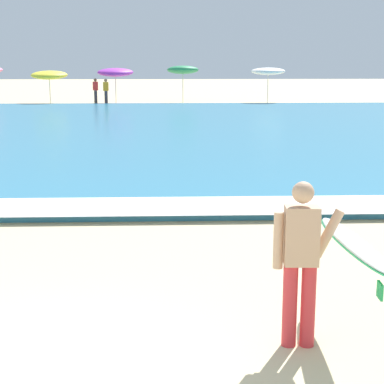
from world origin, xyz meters
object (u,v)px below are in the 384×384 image
object	(u,v)px
beach_umbrella_1	(49,75)
beach_umbrella_4	(268,71)
beach_umbrella_2	(115,72)
beachgoer_near_row_left	(106,91)
surfer_with_board	(324,250)
beach_umbrella_3	(183,70)
beachgoer_near_row_mid	(96,90)

from	to	relation	value
beach_umbrella_1	beach_umbrella_4	world-z (taller)	beach_umbrella_4
beach_umbrella_2	beachgoer_near_row_left	world-z (taller)	beach_umbrella_2
surfer_with_board	beachgoer_near_row_left	distance (m)	34.47
beach_umbrella_3	beach_umbrella_4	xyz separation A→B (m)	(5.34, -1.08, -0.07)
beach_umbrella_1	beachgoer_near_row_left	world-z (taller)	beach_umbrella_1
surfer_with_board	beach_umbrella_2	size ratio (longest dim) A/B	1.22
beach_umbrella_4	beachgoer_near_row_left	world-z (taller)	beach_umbrella_4
beach_umbrella_4	surfer_with_board	bearing A→B (deg)	-97.89
beach_umbrella_2	beachgoer_near_row_mid	size ratio (longest dim) A/B	1.46
beachgoer_near_row_left	beachgoer_near_row_mid	world-z (taller)	same
beach_umbrella_2	beach_umbrella_4	bearing A→B (deg)	-5.21
surfer_with_board	beach_umbrella_4	world-z (taller)	beach_umbrella_4
surfer_with_board	beach_umbrella_4	xyz separation A→B (m)	(4.77, 34.41, 0.98)
beachgoer_near_row_left	beach_umbrella_1	bearing A→B (deg)	173.56
surfer_with_board	beach_umbrella_1	world-z (taller)	beach_umbrella_1
beach_umbrella_2	beach_umbrella_4	world-z (taller)	beach_umbrella_2
beach_umbrella_3	beachgoer_near_row_mid	xyz separation A→B (m)	(-5.53, -0.79, -1.24)
beachgoer_near_row_mid	beach_umbrella_4	bearing A→B (deg)	-1.52
surfer_with_board	beachgoer_near_row_left	size ratio (longest dim) A/B	1.78
beach_umbrella_1	beachgoer_near_row_left	xyz separation A→B (m)	(3.53, -0.40, -0.95)
beach_umbrella_2	beachgoer_near_row_mid	distance (m)	1.75
beach_umbrella_4	beachgoer_near_row_mid	xyz separation A→B (m)	(-10.88, 0.29, -1.17)
beach_umbrella_1	beach_umbrella_3	distance (m)	8.42
surfer_with_board	beachgoer_near_row_left	bearing A→B (deg)	99.00
beach_umbrella_3	beachgoer_near_row_left	distance (m)	5.18
surfer_with_board	beachgoer_near_row_mid	xyz separation A→B (m)	(-6.11, 34.70, -0.19)
surfer_with_board	beach_umbrella_2	xyz separation A→B (m)	(-4.88, 35.29, 0.91)
beachgoer_near_row_mid	beach_umbrella_1	bearing A→B (deg)	-174.87
beach_umbrella_1	beach_umbrella_2	xyz separation A→B (m)	(4.04, 0.85, 0.14)
beach_umbrella_1	beachgoer_near_row_left	distance (m)	3.68
beach_umbrella_2	surfer_with_board	bearing A→B (deg)	-82.12
beach_umbrella_3	beachgoer_near_row_left	xyz separation A→B (m)	(-4.82, -1.44, -1.24)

